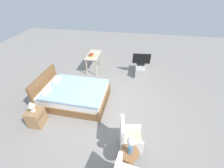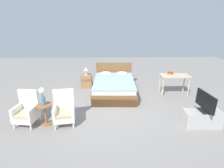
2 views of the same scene
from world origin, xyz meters
TOP-DOWN VIEW (x-y plane):
  - ground_plane at (0.00, 0.00)m, footprint 16.00×16.00m
  - bed at (0.02, 1.19)m, footprint 1.56×2.23m
  - armchair_by_window_left at (-2.37, -0.82)m, footprint 0.61×0.61m
  - armchair_by_window_right at (-1.38, -0.82)m, footprint 0.61×0.61m
  - side_table at (-1.88, -0.86)m, footprint 0.40×0.40m
  - flower_vase at (-1.88, -0.86)m, footprint 0.17×0.17m
  - nightstand at (-1.09, 1.88)m, footprint 0.44×0.41m
  - table_lamp at (-1.09, 1.88)m, footprint 0.22×0.22m
  - tv_stand at (2.26, -1.05)m, footprint 0.96×0.40m
  - tv_flatscreen at (2.27, -1.05)m, footprint 0.23×0.75m
  - vanity_desk at (2.25, 1.05)m, footprint 1.04×0.52m
  - book_stack at (2.09, 1.10)m, footprint 0.23×0.18m

SIDE VIEW (x-z plane):
  - ground_plane at x=0.00m, z-range 0.00..0.00m
  - tv_stand at x=2.26m, z-range 0.00..0.43m
  - nightstand at x=-1.09m, z-range 0.00..0.54m
  - bed at x=0.02m, z-range -0.18..0.78m
  - side_table at x=-1.88m, z-range 0.07..0.66m
  - armchair_by_window_left at x=-2.37m, z-range -0.09..0.83m
  - armchair_by_window_right at x=-1.38m, z-range -0.09..0.83m
  - vanity_desk at x=2.25m, z-range 0.26..1.02m
  - tv_flatscreen at x=2.27m, z-range 0.44..0.95m
  - table_lamp at x=-1.09m, z-range 0.58..0.91m
  - book_stack at x=2.09m, z-range 0.76..0.86m
  - flower_vase at x=-1.88m, z-range 0.64..1.11m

